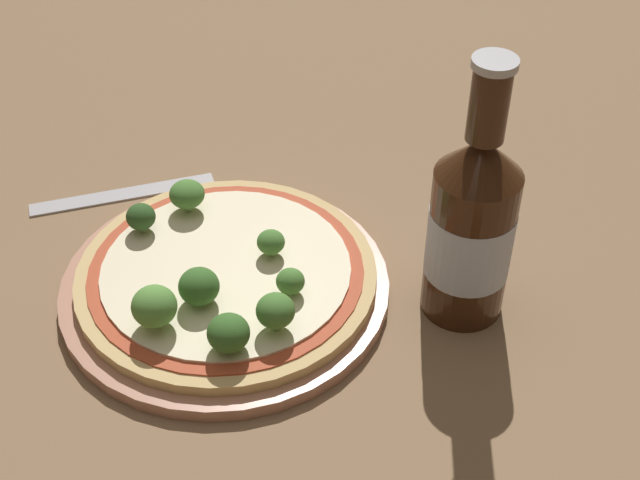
# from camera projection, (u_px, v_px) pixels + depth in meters

# --- Properties ---
(ground_plane) EXTENTS (3.00, 3.00, 0.00)m
(ground_plane) POSITION_uv_depth(u_px,v_px,m) (240.00, 291.00, 0.74)
(ground_plane) COLOR #846647
(plate) EXTENTS (0.27, 0.27, 0.01)m
(plate) POSITION_uv_depth(u_px,v_px,m) (226.00, 287.00, 0.74)
(plate) COLOR tan
(plate) RESTS_ON ground_plane
(pizza) EXTENTS (0.25, 0.25, 0.01)m
(pizza) POSITION_uv_depth(u_px,v_px,m) (226.00, 274.00, 0.73)
(pizza) COLOR tan
(pizza) RESTS_ON plate
(broccoli_floret_0) EXTENTS (0.02, 0.02, 0.02)m
(broccoli_floret_0) POSITION_uv_depth(u_px,v_px,m) (290.00, 281.00, 0.70)
(broccoli_floret_0) COLOR #89A866
(broccoli_floret_0) RESTS_ON pizza
(broccoli_floret_1) EXTENTS (0.03, 0.03, 0.03)m
(broccoli_floret_1) POSITION_uv_depth(u_px,v_px,m) (276.00, 311.00, 0.66)
(broccoli_floret_1) COLOR #89A866
(broccoli_floret_1) RESTS_ON pizza
(broccoli_floret_2) EXTENTS (0.03, 0.03, 0.04)m
(broccoli_floret_2) POSITION_uv_depth(u_px,v_px,m) (154.00, 306.00, 0.66)
(broccoli_floret_2) COLOR #89A866
(broccoli_floret_2) RESTS_ON pizza
(broccoli_floret_3) EXTENTS (0.03, 0.03, 0.03)m
(broccoli_floret_3) POSITION_uv_depth(u_px,v_px,m) (199.00, 287.00, 0.69)
(broccoli_floret_3) COLOR #89A866
(broccoli_floret_3) RESTS_ON pizza
(broccoli_floret_4) EXTENTS (0.03, 0.03, 0.03)m
(broccoli_floret_4) POSITION_uv_depth(u_px,v_px,m) (141.00, 217.00, 0.75)
(broccoli_floret_4) COLOR #89A866
(broccoli_floret_4) RESTS_ON pizza
(broccoli_floret_5) EXTENTS (0.02, 0.02, 0.02)m
(broccoli_floret_5) POSITION_uv_depth(u_px,v_px,m) (270.00, 241.00, 0.73)
(broccoli_floret_5) COLOR #89A866
(broccoli_floret_5) RESTS_ON pizza
(broccoli_floret_6) EXTENTS (0.03, 0.03, 0.03)m
(broccoli_floret_6) POSITION_uv_depth(u_px,v_px,m) (191.00, 193.00, 0.77)
(broccoli_floret_6) COLOR #89A866
(broccoli_floret_6) RESTS_ON pizza
(broccoli_floret_7) EXTENTS (0.03, 0.03, 0.03)m
(broccoli_floret_7) POSITION_uv_depth(u_px,v_px,m) (228.00, 333.00, 0.65)
(broccoli_floret_7) COLOR #89A866
(broccoli_floret_7) RESTS_ON pizza
(beer_bottle) EXTENTS (0.07, 0.07, 0.23)m
(beer_bottle) POSITION_uv_depth(u_px,v_px,m) (472.00, 226.00, 0.68)
(beer_bottle) COLOR #381E0F
(beer_bottle) RESTS_ON ground_plane
(fork) EXTENTS (0.06, 0.17, 0.00)m
(fork) POSITION_uv_depth(u_px,v_px,m) (123.00, 194.00, 0.84)
(fork) COLOR #B2B2B7
(fork) RESTS_ON ground_plane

